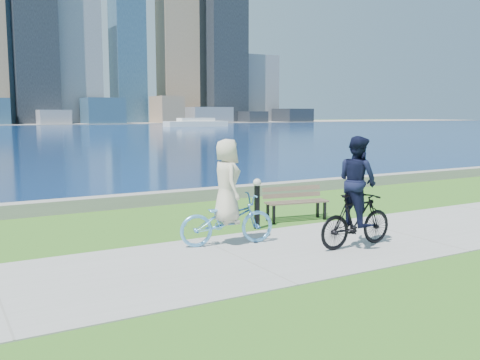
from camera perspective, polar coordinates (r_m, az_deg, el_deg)
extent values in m
plane|color=#2E6019|center=(12.15, 16.70, -5.53)|extent=(320.00, 320.00, 0.00)
cube|color=gray|center=(12.14, 16.70, -5.49)|extent=(80.00, 3.50, 0.02)
cube|color=gray|center=(16.90, 1.30, -1.11)|extent=(90.00, 0.50, 0.35)
cube|color=#0C2551|center=(80.61, -23.80, 4.71)|extent=(320.00, 131.00, 0.01)
cube|color=slate|center=(131.60, -19.37, 6.35)|extent=(6.90, 9.14, 3.31)
cube|color=navy|center=(132.60, -14.42, 7.14)|extent=(8.85, 8.28, 6.17)
cube|color=#886D54|center=(138.02, -7.82, 7.43)|extent=(6.04, 9.09, 6.82)
cube|color=slate|center=(142.49, -3.41, 6.93)|extent=(11.15, 7.60, 4.15)
cube|color=black|center=(151.24, 1.35, 6.75)|extent=(6.09, 7.06, 3.07)
cube|color=black|center=(157.77, 5.62, 6.88)|extent=(8.54, 9.29, 3.85)
cube|color=black|center=(138.68, -21.21, 15.21)|extent=(9.62, 9.62, 46.29)
cube|color=slate|center=(140.93, -17.09, 12.37)|extent=(11.17, 7.41, 32.31)
cube|color=#886D54|center=(153.24, -6.68, 14.13)|extent=(10.07, 7.26, 42.63)
cube|color=black|center=(157.19, -1.83, 14.82)|extent=(11.04, 10.15, 47.12)
cube|color=slate|center=(164.21, 1.67, 9.67)|extent=(10.82, 9.60, 19.62)
cube|color=silver|center=(103.32, -4.72, 5.98)|extent=(12.19, 3.48, 1.04)
cube|color=silver|center=(103.31, -4.73, 6.44)|extent=(6.96, 2.61, 0.61)
cube|color=black|center=(12.66, 3.62, -3.71)|extent=(0.07, 0.07, 0.44)
cube|color=black|center=(13.28, 9.02, -3.28)|extent=(0.07, 0.07, 0.44)
cube|color=black|center=(12.97, 2.98, -3.44)|extent=(0.07, 0.07, 0.44)
cube|color=black|center=(13.58, 8.28, -3.03)|extent=(0.07, 0.07, 0.44)
cube|color=brown|center=(12.91, 6.40, -2.45)|extent=(1.56, 0.34, 0.04)
cube|color=brown|center=(13.05, 6.08, -2.34)|extent=(1.56, 0.34, 0.04)
cube|color=brown|center=(13.19, 5.78, -2.24)|extent=(1.56, 0.34, 0.04)
cube|color=brown|center=(13.27, 5.56, -1.62)|extent=(1.56, 0.30, 0.11)
cube|color=brown|center=(13.27, 5.51, -0.89)|extent=(1.56, 0.30, 0.11)
cylinder|color=black|center=(12.07, 1.83, -2.85)|extent=(0.13, 0.13, 1.02)
sphere|color=beige|center=(11.99, 1.84, -0.28)|extent=(0.18, 0.18, 0.18)
imported|color=#5FACE7|center=(10.55, -1.40, -4.25)|extent=(1.02, 2.00, 1.00)
imported|color=silver|center=(10.43, -1.42, -0.15)|extent=(0.68, 0.91, 1.66)
imported|color=black|center=(10.60, 12.30, -4.20)|extent=(0.54, 1.76, 1.05)
imported|color=black|center=(10.48, 12.41, -0.09)|extent=(0.66, 0.84, 1.72)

